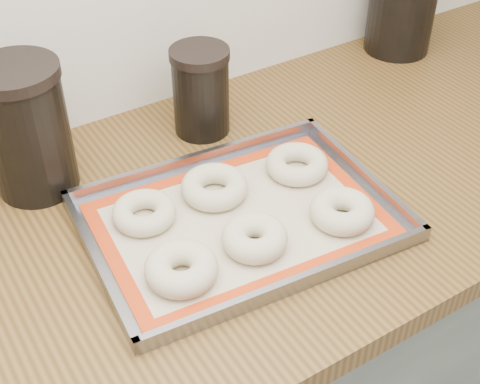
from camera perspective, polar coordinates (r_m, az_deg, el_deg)
cabinet at (r=1.48m, az=5.75°, el=-12.04°), size 3.00×0.65×0.86m
countertop at (r=1.17m, az=7.15°, el=1.93°), size 3.06×0.68×0.04m
baking_tray at (r=1.02m, az=-0.00°, el=-2.31°), size 0.49×0.37×0.03m
baking_mat at (r=1.02m, az=-0.00°, el=-2.40°), size 0.44×0.33×0.00m
bagel_front_left at (r=0.92m, az=-5.03°, el=-6.51°), size 0.11×0.11×0.04m
bagel_front_mid at (r=0.96m, az=1.26°, el=-3.94°), size 0.11×0.11×0.04m
bagel_front_right at (r=1.02m, az=8.70°, el=-1.62°), size 0.12×0.12×0.04m
bagel_back_left at (r=1.02m, az=-8.20°, el=-1.75°), size 0.10×0.10×0.03m
bagel_back_mid at (r=1.06m, az=-2.21°, el=0.43°), size 0.11×0.11×0.03m
bagel_back_right at (r=1.11m, az=4.88°, el=2.38°), size 0.11×0.11×0.03m
canister_left at (r=1.08m, az=-17.73°, el=5.13°), size 0.14×0.14×0.22m
canister_mid at (r=1.18m, az=-3.36°, el=8.61°), size 0.10×0.10×0.16m
canister_right at (r=1.50m, az=13.67°, el=15.20°), size 0.15×0.15×0.20m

